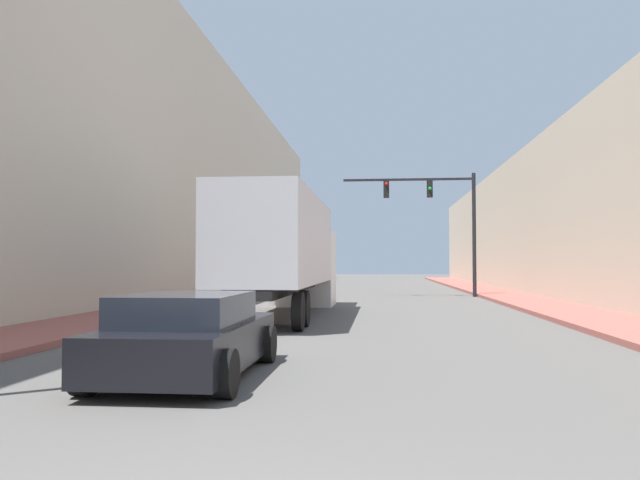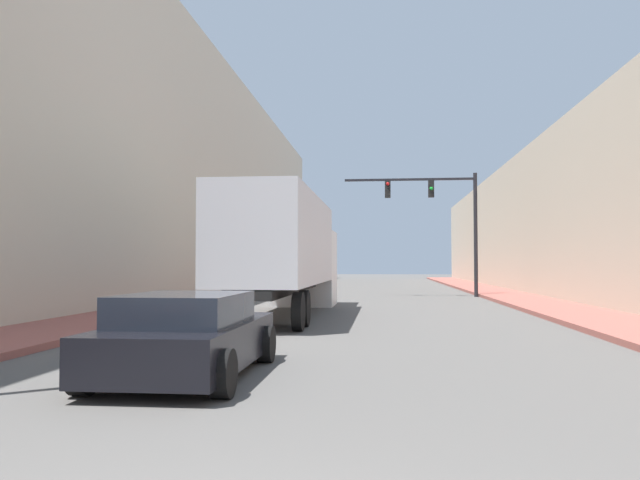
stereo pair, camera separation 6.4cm
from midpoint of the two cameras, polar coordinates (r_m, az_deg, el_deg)
sidewalk_right at (r=33.53m, az=16.89°, el=-4.91°), size 2.84×80.00×0.15m
sidewalk_left at (r=33.89m, az=-8.03°, el=-4.95°), size 2.84×80.00×0.15m
building_right at (r=34.69m, az=24.01°, el=1.90°), size 6.00×80.00×8.16m
building_left at (r=35.58m, az=-14.95°, el=6.55°), size 6.00×80.00×14.16m
semi_truck at (r=21.19m, az=-2.94°, el=-1.01°), size 2.48×12.55×3.82m
sedan_car at (r=9.85m, az=-11.82°, el=-8.58°), size 2.12×4.24×1.27m
traffic_signal_gantry at (r=33.43m, az=11.29°, el=2.65°), size 6.94×0.35×6.49m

